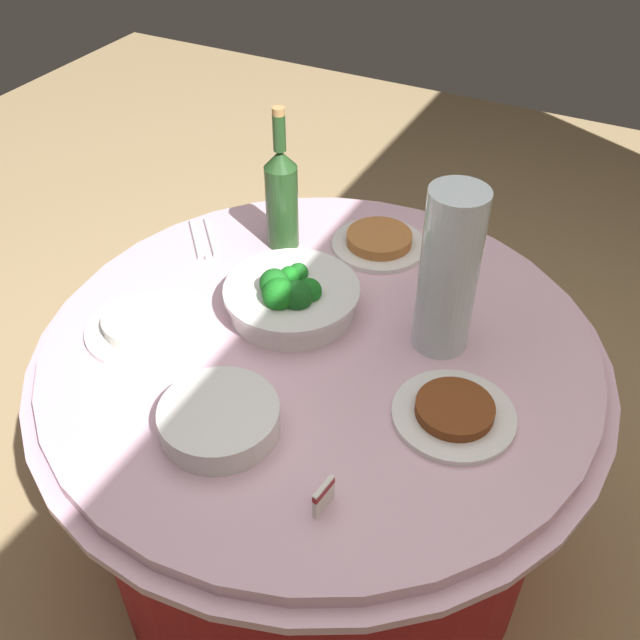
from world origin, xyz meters
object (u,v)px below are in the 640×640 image
at_px(plate_stack, 220,419).
at_px(food_plate_peanuts, 379,242).
at_px(broccoli_bowl, 291,297).
at_px(food_plate_rice, 140,326).
at_px(serving_tongs, 203,240).
at_px(food_plate_stir_fry, 454,412).
at_px(decorative_fruit_vase, 448,276).
at_px(wine_bottle, 282,196).
at_px(label_placard_front, 324,495).

distance_m(plate_stack, food_plate_peanuts, 0.64).
xyz_separation_m(broccoli_bowl, food_plate_rice, (0.19, -0.24, -0.03)).
height_order(serving_tongs, food_plate_stir_fry, food_plate_stir_fry).
bearing_deg(food_plate_rice, plate_stack, 63.44).
bearing_deg(plate_stack, decorative_fruit_vase, 146.33).
bearing_deg(wine_bottle, label_placard_front, 34.32).
bearing_deg(food_plate_peanuts, food_plate_rice, -31.73).
height_order(serving_tongs, food_plate_rice, food_plate_rice).
bearing_deg(food_plate_stir_fry, label_placard_front, -23.49).
xyz_separation_m(broccoli_bowl, wine_bottle, (-0.21, -0.14, 0.09)).
distance_m(food_plate_stir_fry, label_placard_front, 0.30).
height_order(plate_stack, food_plate_stir_fry, plate_stack).
xyz_separation_m(broccoli_bowl, serving_tongs, (-0.14, -0.31, -0.04)).
height_order(decorative_fruit_vase, label_placard_front, decorative_fruit_vase).
bearing_deg(plate_stack, wine_bottle, -161.46).
bearing_deg(broccoli_bowl, food_plate_peanuts, 167.90).
distance_m(decorative_fruit_vase, food_plate_peanuts, 0.37).
height_order(broccoli_bowl, plate_stack, broccoli_bowl).
bearing_deg(wine_bottle, food_plate_stir_fry, 57.78).
bearing_deg(broccoli_bowl, food_plate_rice, -51.52).
bearing_deg(broccoli_bowl, wine_bottle, -146.83).
bearing_deg(food_plate_stir_fry, wine_bottle, -122.22).
bearing_deg(serving_tongs, food_plate_peanuts, 113.87).
bearing_deg(food_plate_rice, serving_tongs, -167.37).
xyz_separation_m(food_plate_peanuts, food_plate_stir_fry, (0.43, 0.33, -0.00)).
xyz_separation_m(broccoli_bowl, food_plate_peanuts, (-0.30, 0.07, -0.03)).
relative_size(plate_stack, food_plate_peanuts, 0.95).
height_order(wine_bottle, food_plate_stir_fry, wine_bottle).
relative_size(plate_stack, food_plate_stir_fry, 0.95).
xyz_separation_m(decorative_fruit_vase, food_plate_stir_fry, (0.18, 0.09, -0.15)).
distance_m(broccoli_bowl, wine_bottle, 0.27).
bearing_deg(serving_tongs, wine_bottle, 114.22).
relative_size(broccoli_bowl, plate_stack, 1.33).
relative_size(decorative_fruit_vase, food_plate_stir_fry, 1.55).
distance_m(serving_tongs, food_plate_rice, 0.34).
height_order(food_plate_rice, food_plate_stir_fry, food_plate_rice).
bearing_deg(label_placard_front, food_plate_peanuts, -163.15).
bearing_deg(label_placard_front, food_plate_rice, -111.63).
distance_m(broccoli_bowl, serving_tongs, 0.34).
xyz_separation_m(serving_tongs, food_plate_stir_fry, (0.26, 0.71, 0.01)).
height_order(plate_stack, label_placard_front, label_placard_front).
distance_m(wine_bottle, food_plate_rice, 0.43).
bearing_deg(label_placard_front, plate_stack, -105.13).
distance_m(broccoli_bowl, food_plate_stir_fry, 0.42).
height_order(wine_bottle, decorative_fruit_vase, decorative_fruit_vase).
height_order(broccoli_bowl, serving_tongs, broccoli_bowl).
bearing_deg(food_plate_stir_fry, food_plate_rice, -83.93).
xyz_separation_m(wine_bottle, serving_tongs, (0.08, -0.17, -0.12)).
bearing_deg(food_plate_peanuts, label_placard_front, 16.85).
relative_size(decorative_fruit_vase, label_placard_front, 6.18).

